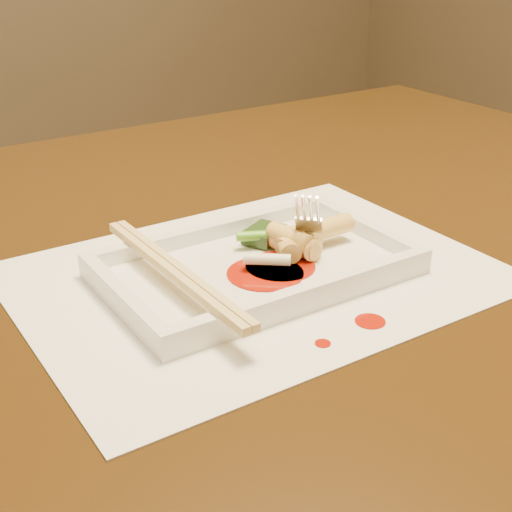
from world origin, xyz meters
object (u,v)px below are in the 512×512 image
placemat (256,275)px  chopstick_a (170,272)px  fork (311,165)px  plate_base (256,271)px  table (180,356)px

placemat → chopstick_a: 0.09m
chopstick_a → fork: (0.15, 0.02, 0.06)m
placemat → chopstick_a: size_ratio=1.79×
plate_base → fork: fork is taller
table → placemat: bearing=-54.0°
plate_base → chopstick_a: (-0.08, -0.00, 0.02)m
table → plate_base: plate_base is taller
placemat → plate_base: (0.00, 0.00, 0.00)m
placemat → fork: (0.07, 0.02, 0.08)m
table → plate_base: (0.05, -0.06, 0.11)m
placemat → fork: bearing=14.4°
fork → plate_base: bearing=-165.6°
chopstick_a → fork: 0.16m
plate_base → chopstick_a: size_ratio=1.17×
plate_base → fork: 0.11m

